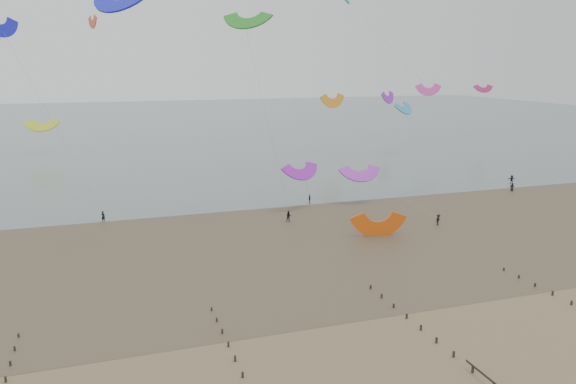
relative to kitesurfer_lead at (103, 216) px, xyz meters
name	(u,v)px	position (x,y,z in m)	size (l,w,h in m)	color
ground	(391,344)	(24.12, -50.25, -0.89)	(500.00, 500.00, 0.00)	brown
sea_and_shore	(250,238)	(20.04, -15.85, -0.88)	(500.00, 665.00, 0.03)	#475654
kitesurfer_lead	(103,216)	(0.00, 0.00, 0.00)	(0.65, 0.42, 1.78)	black
kitesurfers	(425,197)	(56.09, -4.52, -0.02)	(130.43, 23.11, 1.87)	black
grounded_kite	(378,236)	(38.18, -20.58, -0.89)	(7.02, 3.68, 5.35)	#E4550E
kites_airborne	(172,88)	(17.18, 44.18, 18.18)	(250.85, 122.96, 38.89)	orange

